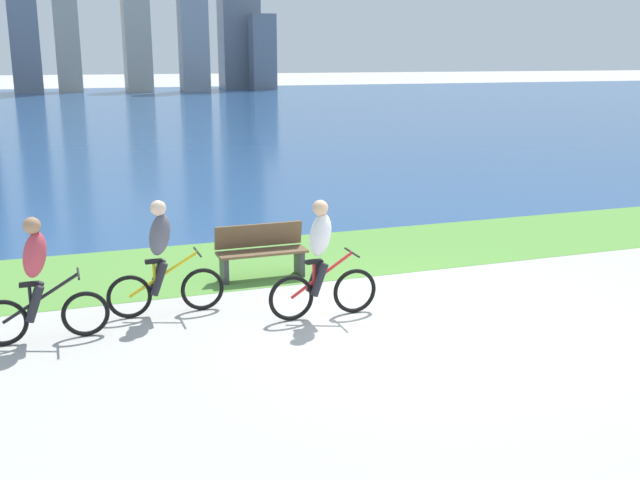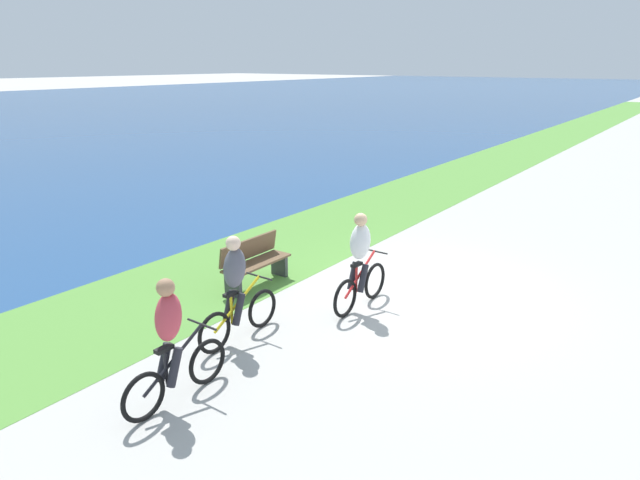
{
  "view_description": "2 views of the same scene",
  "coord_description": "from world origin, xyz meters",
  "px_view_note": "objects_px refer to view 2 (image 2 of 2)",
  "views": [
    {
      "loc": [
        -4.67,
        -8.82,
        3.62
      ],
      "look_at": [
        -0.98,
        1.4,
        0.91
      ],
      "focal_mm": 41.45,
      "sensor_mm": 36.0,
      "label": 1
    },
    {
      "loc": [
        -8.83,
        -4.1,
        4.07
      ],
      "look_at": [
        -1.26,
        1.4,
        1.07
      ],
      "focal_mm": 31.25,
      "sensor_mm": 36.0,
      "label": 2
    }
  ],
  "objects_px": {
    "cyclist_trailing": "(236,289)",
    "cyclist_distant_rear": "(171,342)",
    "cyclist_lead": "(360,262)",
    "bench_near_path": "(255,262)"
  },
  "relations": [
    {
      "from": "cyclist_trailing",
      "to": "bench_near_path",
      "type": "height_order",
      "value": "cyclist_trailing"
    },
    {
      "from": "cyclist_lead",
      "to": "cyclist_distant_rear",
      "type": "relative_size",
      "value": 1.02
    },
    {
      "from": "cyclist_lead",
      "to": "cyclist_distant_rear",
      "type": "xyz_separation_m",
      "value": [
        -3.73,
        0.36,
        -0.01
      ]
    },
    {
      "from": "cyclist_trailing",
      "to": "bench_near_path",
      "type": "xyz_separation_m",
      "value": [
        1.81,
        1.3,
        -0.38
      ]
    },
    {
      "from": "cyclist_distant_rear",
      "to": "bench_near_path",
      "type": "height_order",
      "value": "cyclist_distant_rear"
    },
    {
      "from": "cyclist_lead",
      "to": "cyclist_trailing",
      "type": "distance_m",
      "value": 2.26
    },
    {
      "from": "cyclist_trailing",
      "to": "cyclist_distant_rear",
      "type": "xyz_separation_m",
      "value": [
        -1.64,
        -0.51,
        -0.0
      ]
    },
    {
      "from": "cyclist_trailing",
      "to": "cyclist_distant_rear",
      "type": "height_order",
      "value": "cyclist_trailing"
    },
    {
      "from": "cyclist_lead",
      "to": "bench_near_path",
      "type": "xyz_separation_m",
      "value": [
        -0.28,
        2.17,
        -0.39
      ]
    },
    {
      "from": "cyclist_trailing",
      "to": "cyclist_distant_rear",
      "type": "relative_size",
      "value": 1.01
    }
  ]
}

